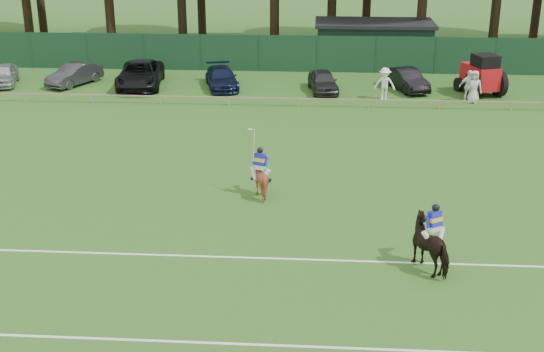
# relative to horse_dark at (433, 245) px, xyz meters

# --- Properties ---
(ground) EXTENTS (160.00, 160.00, 0.00)m
(ground) POSITION_rel_horse_dark_xyz_m (-5.91, 1.33, -0.85)
(ground) COLOR #1E4C14
(ground) RESTS_ON ground
(horse_dark) EXTENTS (1.85, 2.18, 1.69)m
(horse_dark) POSITION_rel_horse_dark_xyz_m (0.00, 0.00, 0.00)
(horse_dark) COLOR black
(horse_dark) RESTS_ON ground
(horse_chestnut) EXTENTS (1.60, 1.67, 1.44)m
(horse_chestnut) POSITION_rel_horse_dark_xyz_m (-5.98, 5.75, -0.12)
(horse_chestnut) COLOR maroon
(horse_chestnut) RESTS_ON ground
(sedan_silver) EXTENTS (2.53, 4.21, 1.34)m
(sedan_silver) POSITION_rel_horse_dark_xyz_m (-23.89, 23.27, -0.17)
(sedan_silver) COLOR #B4B6BA
(sedan_silver) RESTS_ON ground
(sedan_grey) EXTENTS (2.97, 4.28, 1.34)m
(sedan_grey) POSITION_rel_horse_dark_xyz_m (-19.36, 23.56, -0.18)
(sedan_grey) COLOR #323235
(sedan_grey) RESTS_ON ground
(suv_black) EXTENTS (3.24, 5.93, 1.58)m
(suv_black) POSITION_rel_horse_dark_xyz_m (-15.02, 23.32, -0.06)
(suv_black) COLOR black
(suv_black) RESTS_ON ground
(sedan_navy) EXTENTS (2.83, 4.72, 1.28)m
(sedan_navy) POSITION_rel_horse_dark_xyz_m (-9.85, 23.38, -0.20)
(sedan_navy) COLOR black
(sedan_navy) RESTS_ON ground
(hatch_grey) EXTENTS (2.14, 4.07, 1.32)m
(hatch_grey) POSITION_rel_horse_dark_xyz_m (-3.51, 22.86, -0.19)
(hatch_grey) COLOR #2D2D2F
(hatch_grey) RESTS_ON ground
(estate_black) EXTENTS (2.66, 4.25, 1.32)m
(estate_black) POSITION_rel_horse_dark_xyz_m (1.71, 23.62, -0.18)
(estate_black) COLOR black
(estate_black) RESTS_ON ground
(spectator_left) EXTENTS (1.33, 0.89, 1.91)m
(spectator_left) POSITION_rel_horse_dark_xyz_m (0.13, 21.19, 0.11)
(spectator_left) COLOR white
(spectator_left) RESTS_ON ground
(spectator_mid) EXTENTS (1.20, 0.69, 1.92)m
(spectator_mid) POSITION_rel_horse_dark_xyz_m (4.93, 20.84, 0.12)
(spectator_mid) COLOR white
(spectator_mid) RESTS_ON ground
(spectator_right) EXTENTS (1.04, 0.80, 1.89)m
(spectator_right) POSITION_rel_horse_dark_xyz_m (5.24, 20.82, 0.10)
(spectator_right) COLOR beige
(spectator_right) RESTS_ON ground
(rider_dark) EXTENTS (0.86, 0.64, 1.41)m
(rider_dark) POSITION_rel_horse_dark_xyz_m (0.01, -0.01, 0.75)
(rider_dark) COLOR silver
(rider_dark) RESTS_ON ground
(rider_chestnut) EXTENTS (0.90, 0.78, 2.05)m
(rider_chestnut) POSITION_rel_horse_dark_xyz_m (-5.99, 5.74, 0.56)
(rider_chestnut) COLOR silver
(rider_chestnut) RESTS_ON ground
(pitch_lines) EXTENTS (60.00, 5.10, 0.01)m
(pitch_lines) POSITION_rel_horse_dark_xyz_m (-5.91, -2.17, -0.84)
(pitch_lines) COLOR silver
(pitch_lines) RESTS_ON ground
(pitch_rail) EXTENTS (62.10, 0.10, 0.50)m
(pitch_rail) POSITION_rel_horse_dark_xyz_m (-5.91, 19.33, -0.40)
(pitch_rail) COLOR #997F5B
(pitch_rail) RESTS_ON ground
(perimeter_fence) EXTENTS (92.08, 0.08, 2.50)m
(perimeter_fence) POSITION_rel_horse_dark_xyz_m (-5.91, 28.33, 0.40)
(perimeter_fence) COLOR #14351E
(perimeter_fence) RESTS_ON ground
(utility_shed) EXTENTS (8.40, 4.40, 3.04)m
(utility_shed) POSITION_rel_horse_dark_xyz_m (0.09, 31.33, 0.69)
(utility_shed) COLOR #14331E
(utility_shed) RESTS_ON ground
(tree_row) EXTENTS (96.00, 12.00, 21.00)m
(tree_row) POSITION_rel_horse_dark_xyz_m (-3.91, 36.33, -0.85)
(tree_row) COLOR #26561C
(tree_row) RESTS_ON ground
(tractor) EXTENTS (2.85, 3.47, 2.52)m
(tractor) POSITION_rel_horse_dark_xyz_m (6.03, 22.67, 0.34)
(tractor) COLOR #B61016
(tractor) RESTS_ON ground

